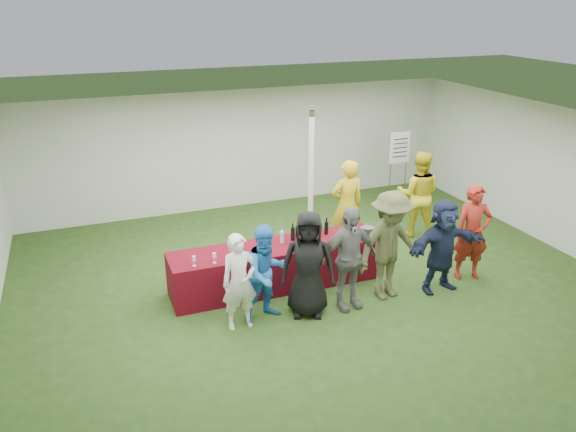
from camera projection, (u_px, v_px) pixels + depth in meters
name	position (u px, v px, depth m)	size (l,w,h in m)	color
ground	(310.00, 279.00, 9.80)	(60.00, 60.00, 0.00)	#284719
tent	(311.00, 183.00, 10.51)	(10.00, 10.00, 10.00)	white
serving_table	(277.00, 266.00, 9.46)	(3.60, 0.80, 0.75)	maroon
wine_bottles	(309.00, 230.00, 9.61)	(0.71, 0.14, 0.32)	black
wine_glasses	(254.00, 250.00, 8.91)	(2.74, 0.13, 0.16)	silver
water_bottle	(282.00, 237.00, 9.39)	(0.07, 0.07, 0.23)	silver
bar_towel	(362.00, 230.00, 9.90)	(0.25, 0.18, 0.03)	white
dump_bucket	(368.00, 232.00, 9.62)	(0.21, 0.21, 0.18)	slate
wine_list_sign	(399.00, 153.00, 12.56)	(0.50, 0.03, 1.80)	slate
staff_pourer	(347.00, 205.00, 10.67)	(0.65, 0.43, 1.79)	gold
staff_back	(418.00, 194.00, 11.29)	(0.86, 0.67, 1.77)	gold
customer_0	(240.00, 282.00, 8.16)	(0.54, 0.36, 1.48)	white
customer_1	(267.00, 273.00, 8.37)	(0.74, 0.58, 1.53)	blue
customer_2	(308.00, 264.00, 8.47)	(0.83, 0.54, 1.69)	black
customer_3	(348.00, 258.00, 8.65)	(0.99, 0.41, 1.70)	slate
customer_4	(390.00, 246.00, 8.93)	(1.18, 0.68, 1.83)	#47492A
customer_5	(442.00, 246.00, 9.18)	(1.49, 0.47, 1.60)	#1A223F
customer_6	(472.00, 233.00, 9.58)	(0.62, 0.41, 1.70)	maroon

